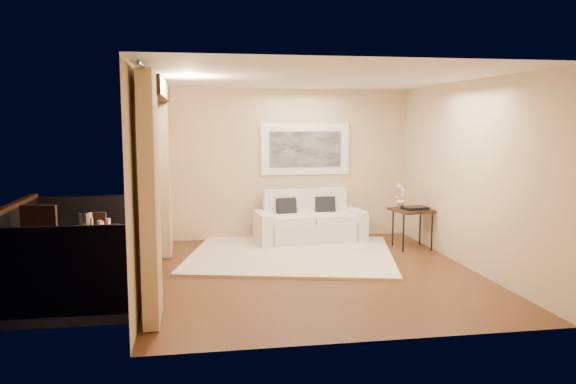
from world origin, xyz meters
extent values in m
plane|color=#59321A|center=(0.00, 0.00, 0.00)|extent=(5.00, 5.00, 0.00)
plane|color=white|center=(0.00, 0.00, 2.70)|extent=(5.00, 5.00, 0.00)
plane|color=tan|center=(0.00, 2.50, 1.35)|extent=(4.50, 0.00, 4.50)
plane|color=tan|center=(0.00, -2.50, 1.35)|extent=(4.50, 0.00, 4.50)
plane|color=tan|center=(2.25, 0.00, 1.35)|extent=(0.00, 5.00, 5.00)
plane|color=tan|center=(-2.25, 1.85, 1.35)|extent=(0.00, 2.70, 2.70)
plane|color=tan|center=(-2.25, -1.85, 1.35)|extent=(0.00, 2.70, 2.70)
plane|color=tan|center=(-2.25, 0.00, 2.55)|extent=(0.00, 2.40, 2.40)
cube|color=black|center=(-2.13, 0.00, 2.52)|extent=(0.28, 2.40, 0.22)
cube|color=#605B56|center=(-3.15, 0.00, -0.06)|extent=(1.80, 2.60, 0.12)
cube|color=black|center=(-4.01, 0.00, 0.50)|extent=(0.06, 2.60, 1.00)
cube|color=black|center=(-3.15, 1.27, 0.50)|extent=(1.80, 0.06, 1.00)
cube|color=black|center=(-3.15, -1.27, 0.50)|extent=(1.80, 0.06, 1.00)
cube|color=black|center=(-4.01, 0.00, 1.02)|extent=(0.10, 2.60, 0.06)
cube|color=tan|center=(-2.11, 1.55, 1.32)|extent=(0.16, 0.75, 2.62)
cube|color=tan|center=(-2.11, -1.55, 1.32)|extent=(0.16, 0.75, 2.62)
cylinder|color=#4C473F|center=(-2.11, 0.00, 2.63)|extent=(0.04, 4.80, 0.04)
cube|color=white|center=(0.34, 2.47, 1.62)|extent=(1.62, 0.05, 0.92)
cube|color=black|center=(0.34, 2.44, 1.62)|extent=(1.30, 0.02, 0.64)
cube|color=beige|center=(-0.15, 1.10, 0.02)|extent=(3.70, 3.40, 0.04)
cube|color=white|center=(0.34, 2.02, 0.19)|extent=(1.60, 0.94, 0.38)
cube|color=white|center=(0.31, 2.33, 0.54)|extent=(1.54, 0.33, 0.74)
cube|color=white|center=(-0.50, 1.94, 0.28)|extent=(0.29, 0.83, 0.56)
cube|color=white|center=(1.17, 2.10, 0.28)|extent=(0.29, 0.83, 0.56)
cube|color=white|center=(-0.03, 1.96, 0.44)|extent=(0.78, 0.78, 0.13)
cube|color=white|center=(0.71, 2.03, 0.44)|extent=(0.78, 0.78, 0.13)
cube|color=black|center=(-0.06, 2.17, 0.59)|extent=(0.38, 0.23, 0.37)
cube|color=black|center=(0.66, 2.23, 0.59)|extent=(0.37, 0.18, 0.37)
cube|color=black|center=(1.93, 1.27, 0.65)|extent=(0.73, 0.73, 0.04)
cylinder|color=black|center=(1.68, 1.02, 0.31)|extent=(0.03, 0.03, 0.63)
cylinder|color=black|center=(2.18, 1.02, 0.31)|extent=(0.03, 0.03, 0.63)
cylinder|color=black|center=(1.68, 1.52, 0.31)|extent=(0.03, 0.03, 0.63)
cylinder|color=black|center=(2.18, 1.52, 0.31)|extent=(0.03, 0.03, 0.63)
cube|color=black|center=(1.94, 1.19, 0.69)|extent=(0.43, 0.35, 0.05)
imported|color=white|center=(1.76, 1.39, 0.89)|extent=(0.27, 0.28, 0.45)
cube|color=black|center=(-2.96, 0.02, 0.70)|extent=(0.67, 0.67, 0.05)
cylinder|color=black|center=(-3.21, -0.23, 0.34)|extent=(0.04, 0.04, 0.67)
cylinder|color=black|center=(-2.71, -0.23, 0.34)|extent=(0.04, 0.04, 0.67)
cylinder|color=black|center=(-3.21, 0.27, 0.34)|extent=(0.04, 0.04, 0.67)
cylinder|color=black|center=(-2.71, 0.27, 0.34)|extent=(0.04, 0.04, 0.67)
cube|color=black|center=(-3.02, 0.64, 0.40)|extent=(0.44, 0.44, 0.04)
cube|color=black|center=(-3.05, 0.47, 0.63)|extent=(0.38, 0.11, 0.49)
cylinder|color=black|center=(-2.84, 0.76, 0.19)|extent=(0.03, 0.03, 0.38)
cylinder|color=black|center=(-3.14, 0.82, 0.19)|extent=(0.03, 0.03, 0.38)
cylinder|color=black|center=(-2.90, 0.46, 0.19)|extent=(0.03, 0.03, 0.38)
cylinder|color=black|center=(-3.20, 0.52, 0.19)|extent=(0.03, 0.03, 0.38)
cube|color=black|center=(-3.65, -0.26, 0.49)|extent=(0.54, 0.54, 0.05)
cube|color=black|center=(-3.61, -0.05, 0.76)|extent=(0.46, 0.14, 0.60)
cylinder|color=black|center=(-3.87, -0.40, 0.23)|extent=(0.03, 0.03, 0.47)
cylinder|color=black|center=(-3.50, -0.47, 0.23)|extent=(0.03, 0.03, 0.47)
cylinder|color=black|center=(-3.80, -0.04, 0.23)|extent=(0.03, 0.03, 0.47)
cylinder|color=black|center=(-3.43, -0.11, 0.23)|extent=(0.03, 0.03, 0.47)
cylinder|color=white|center=(-3.08, 0.16, 0.83)|extent=(0.18, 0.18, 0.20)
cylinder|color=red|center=(-2.88, 0.15, 0.76)|extent=(0.06, 0.06, 0.07)
cylinder|color=white|center=(-2.95, -0.17, 0.82)|extent=(0.04, 0.04, 0.18)
cylinder|color=silver|center=(-2.87, -0.05, 0.79)|extent=(0.06, 0.06, 0.12)
cylinder|color=white|center=(-2.78, 0.08, 0.79)|extent=(0.06, 0.06, 0.12)
camera|label=1|loc=(-1.64, -7.50, 2.11)|focal=35.00mm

